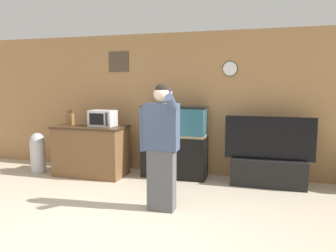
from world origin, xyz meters
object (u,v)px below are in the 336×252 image
Objects in this scene: counter_island at (91,151)px; knife_block at (70,119)px; tv_on_stand at (268,166)px; microwave at (103,118)px; person_standing at (161,145)px; trash_bin at (38,152)px; aquarium_on_stand at (174,142)px.

knife_block reaches higher than counter_island.
tv_on_stand is at bearing 4.38° from counter_island.
tv_on_stand is (2.89, 0.19, -0.71)m from microwave.
person_standing reaches higher than trash_bin.
aquarium_on_stand is 1.69× the size of trash_bin.
tv_on_stand reaches higher than trash_bin.
microwave is at bearing -1.32° from knife_block.
aquarium_on_stand reaches higher than knife_block.
aquarium_on_stand is 1.58m from person_standing.
tv_on_stand is (3.12, 0.24, -0.12)m from counter_island.
tv_on_stand is 2.09m from person_standing.
counter_island is 2.17m from person_standing.
counter_island is at bearing -175.62° from tv_on_stand.
tv_on_stand reaches higher than counter_island.
aquarium_on_stand is at bearing 7.16° from knife_block.
microwave reaches higher than trash_bin.
tv_on_stand is at bearing 3.83° from microwave.
aquarium_on_stand reaches higher than microwave.
person_standing is 2.21× the size of trash_bin.
aquarium_on_stand is at bearing 9.64° from trash_bin.
trash_bin is (-0.60, -0.19, -0.64)m from knife_block.
counter_island is 3.13m from tv_on_stand.
tv_on_stand is (1.62, -0.07, -0.30)m from aquarium_on_stand.
aquarium_on_stand is 0.89× the size of tv_on_stand.
microwave is 1.36m from aquarium_on_stand.
microwave is 2.98m from tv_on_stand.
trash_bin is at bearing -173.12° from counter_island.
counter_island is at bearing -168.72° from microwave.
aquarium_on_stand is 1.65m from tv_on_stand.
tv_on_stand is at bearing 2.84° from knife_block.
tv_on_stand is (3.57, 0.18, -0.68)m from knife_block.
counter_island is 1.72× the size of trash_bin.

